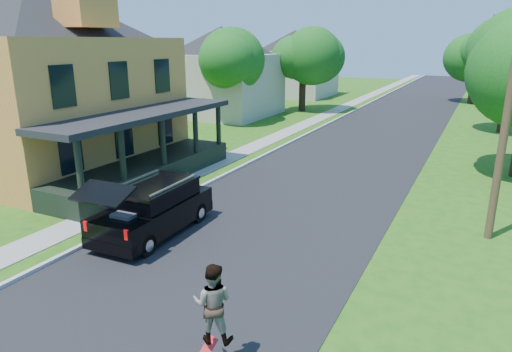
% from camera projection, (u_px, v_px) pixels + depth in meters
% --- Properties ---
extents(ground, '(140.00, 140.00, 0.00)m').
position_uv_depth(ground, '(201.00, 271.00, 12.47)').
color(ground, '#205511').
rests_on(ground, ground).
extents(street, '(8.00, 120.00, 0.02)m').
position_uv_depth(street, '(371.00, 138.00, 29.60)').
color(street, black).
rests_on(street, ground).
extents(curb, '(0.15, 120.00, 0.12)m').
position_uv_depth(curb, '(312.00, 132.00, 31.34)').
color(curb, '#AEAEA8').
rests_on(curb, ground).
extents(sidewalk, '(1.30, 120.00, 0.03)m').
position_uv_depth(sidewalk, '(291.00, 131.00, 32.01)').
color(sidewalk, gray).
rests_on(sidewalk, ground).
extents(front_walk, '(6.50, 1.20, 0.03)m').
position_uv_depth(front_walk, '(103.00, 173.00, 21.70)').
color(front_walk, gray).
rests_on(front_walk, ground).
extents(main_house, '(15.56, 15.56, 10.10)m').
position_uv_depth(main_house, '(41.00, 66.00, 21.71)').
color(main_house, gold).
rests_on(main_house, ground).
extents(neighbor_house_mid, '(12.78, 12.78, 8.30)m').
position_uv_depth(neighbor_house_mid, '(222.00, 64.00, 37.64)').
color(neighbor_house_mid, '#B1AB9D').
rests_on(neighbor_house_mid, ground).
extents(neighbor_house_far, '(12.78, 12.78, 8.30)m').
position_uv_depth(neighbor_house_far, '(295.00, 58.00, 51.35)').
color(neighbor_house_far, '#B1AB9D').
rests_on(neighbor_house_far, ground).
extents(black_suv, '(1.98, 4.83, 2.23)m').
position_uv_depth(black_suv, '(153.00, 209.00, 14.70)').
color(black_suv, black).
rests_on(black_suv, ground).
extents(skateboarder, '(0.92, 0.82, 1.59)m').
position_uv_depth(skateboarder, '(213.00, 303.00, 8.53)').
color(skateboarder, black).
rests_on(skateboarder, ground).
extents(tree_left_mid, '(5.70, 5.40, 7.37)m').
position_uv_depth(tree_left_mid, '(234.00, 59.00, 33.38)').
color(tree_left_mid, black).
rests_on(tree_left_mid, ground).
extents(tree_left_far, '(5.69, 5.44, 8.11)m').
position_uv_depth(tree_left_far, '(303.00, 50.00, 39.63)').
color(tree_left_far, black).
rests_on(tree_left_far, ground).
extents(tree_right_far, '(6.31, 6.62, 7.71)m').
position_uv_depth(tree_right_far, '(477.00, 52.00, 44.35)').
color(tree_right_far, black).
rests_on(tree_right_far, ground).
extents(utility_pole_near, '(1.46, 0.52, 8.71)m').
position_uv_depth(utility_pole_near, '(510.00, 97.00, 13.32)').
color(utility_pole_near, '#452D20').
rests_on(utility_pole_near, ground).
extents(utility_pole_far, '(1.49, 0.41, 8.15)m').
position_uv_depth(utility_pole_far, '(488.00, 63.00, 39.15)').
color(utility_pole_far, '#452D20').
rests_on(utility_pole_far, ground).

